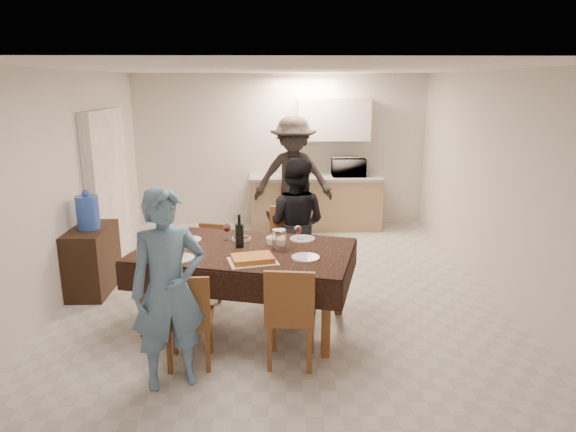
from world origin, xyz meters
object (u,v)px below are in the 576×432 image
object	(u,v)px
microwave	(349,167)
person_far	(295,224)
dining_table	(245,252)
console	(93,260)
water_jug	(88,212)
savoury_tart	(253,259)
person_near	(169,290)
water_pitcher	(279,240)
person_kitchen	(293,178)
wine_bottle	(239,231)

from	to	relation	value
microwave	person_far	bearing A→B (deg)	68.89
dining_table	console	world-z (taller)	dining_table
dining_table	microwave	size ratio (longest dim) A/B	4.25
water_jug	microwave	world-z (taller)	microwave
savoury_tart	person_near	xyz separation A→B (m)	(-0.65, -0.67, -0.02)
water_jug	water_pitcher	size ratio (longest dim) A/B	1.84
person_near	person_far	distance (m)	2.37
console	person_kitchen	size ratio (longest dim) A/B	0.44
water_jug	person_kitchen	bearing A→B (deg)	42.03
dining_table	water_pitcher	distance (m)	0.38
wine_bottle	microwave	world-z (taller)	microwave
wine_bottle	microwave	size ratio (longest dim) A/B	0.62
person_far	wine_bottle	bearing A→B (deg)	78.14
person_kitchen	water_pitcher	bearing A→B (deg)	-94.37
water_pitcher	person_kitchen	world-z (taller)	person_kitchen
wine_bottle	person_far	size ratio (longest dim) A/B	0.22
console	person_kitchen	bearing A→B (deg)	42.03
dining_table	wine_bottle	distance (m)	0.22
wine_bottle	person_kitchen	distance (m)	3.19
wine_bottle	savoury_tart	bearing A→B (deg)	-70.77
water_jug	savoury_tart	size ratio (longest dim) A/B	0.88
person_far	water_jug	bearing A→B (deg)	21.70
console	water_jug	distance (m)	0.59
wine_bottle	person_far	bearing A→B (deg)	59.04
dining_table	person_kitchen	size ratio (longest dim) A/B	1.22
savoury_tart	person_far	size ratio (longest dim) A/B	0.28
person_kitchen	dining_table	bearing A→B (deg)	-100.64
water_jug	person_kitchen	xyz separation A→B (m)	(2.48, 2.24, -0.01)
wine_bottle	person_near	size ratio (longest dim) A/B	0.20
wine_bottle	person_kitchen	world-z (taller)	person_kitchen
dining_table	person_near	bearing A→B (deg)	-103.53
person_far	savoury_tart	bearing A→B (deg)	91.64
water_jug	person_kitchen	distance (m)	3.34
wine_bottle	savoury_tart	world-z (taller)	wine_bottle
dining_table	person_near	size ratio (longest dim) A/B	1.41
water_jug	person_kitchen	world-z (taller)	person_kitchen
water_pitcher	person_far	xyz separation A→B (m)	(0.20, 1.10, -0.14)
dining_table	person_near	xyz separation A→B (m)	(-0.55, -1.05, 0.05)
console	person_far	size ratio (longest dim) A/B	0.53
person_near	savoury_tart	bearing A→B (deg)	24.83
water_pitcher	dining_table	bearing A→B (deg)	171.87
person_near	wine_bottle	bearing A→B (deg)	44.52
water_jug	person_near	world-z (taller)	person_near
person_far	person_kitchen	bearing A→B (deg)	-72.14
dining_table	person_near	world-z (taller)	person_near
person_near	water_jug	bearing A→B (deg)	102.80
water_jug	savoury_tart	world-z (taller)	water_jug
water_jug	savoury_tart	bearing A→B (deg)	-33.63
savoury_tart	water_jug	bearing A→B (deg)	146.37
wine_bottle	person_near	bearing A→B (deg)	-114.44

